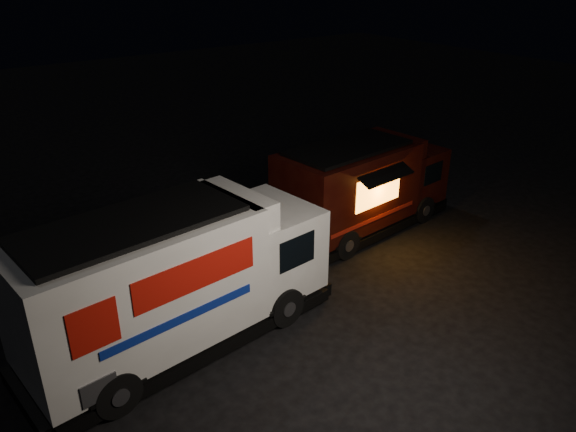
# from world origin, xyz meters

# --- Properties ---
(ground) EXTENTS (80.00, 80.00, 0.00)m
(ground) POSITION_xyz_m (0.00, 0.00, 0.00)
(ground) COLOR black
(ground) RESTS_ON ground
(white_truck) EXTENTS (7.64, 3.25, 3.37)m
(white_truck) POSITION_xyz_m (-2.29, 0.86, 1.68)
(white_truck) COLOR white
(white_truck) RESTS_ON ground
(red_truck) EXTENTS (6.57, 2.90, 2.98)m
(red_truck) POSITION_xyz_m (5.12, 2.73, 1.49)
(red_truck) COLOR black
(red_truck) RESTS_ON ground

